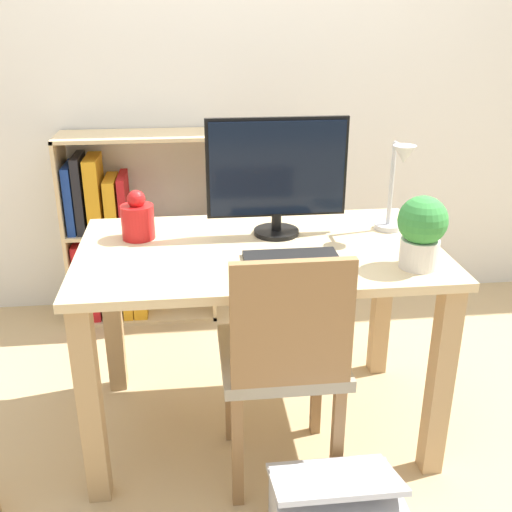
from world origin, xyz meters
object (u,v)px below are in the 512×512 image
Objects in this scene: monitor at (277,172)px; potted_plant at (422,230)px; keyboard at (291,257)px; desk_lamp at (397,180)px; vase at (138,219)px; chair at (284,357)px; bookshelf at (117,240)px.

potted_plant is (0.41, -0.35, -0.11)m from monitor.
keyboard is 0.93× the size of desk_lamp.
vase is (-0.50, 0.01, -0.16)m from monitor.
desk_lamp is (0.42, -0.05, -0.03)m from monitor.
desk_lamp reaches higher than keyboard.
desk_lamp reaches higher than chair.
chair is (-0.45, -0.37, -0.47)m from desk_lamp.
desk_lamp reaches higher than vase.
monitor is 0.52m from vase.
vase is 0.53× the size of desk_lamp.
vase is at bearing 158.01° from potted_plant.
monitor is at bearing 82.15° from chair.
desk_lamp is at bearing -4.07° from vase.
potted_plant is at bearing -93.13° from desk_lamp.
vase is at bearing 178.77° from monitor.
chair is at bearing -43.07° from vase.
vase is at bearing 153.10° from keyboard.
bookshelf reaches higher than keyboard.
chair is (0.47, -0.44, -0.34)m from vase.
monitor is 1.61× the size of keyboard.
chair is 1.44m from bookshelf.
potted_plant is (0.90, -0.37, 0.05)m from vase.
monitor is 0.43m from desk_lamp.
keyboard is 1.35m from bookshelf.
desk_lamp is at bearing -7.38° from monitor.
vase is (-0.51, 0.26, 0.07)m from keyboard.
desk_lamp reaches higher than bookshelf.
keyboard is at bearing -26.90° from vase.
desk_lamp is (0.92, -0.07, 0.13)m from vase.
bookshelf is (-0.66, 1.28, -0.06)m from chair.
monitor reaches higher than bookshelf.
bookshelf reaches higher than chair.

